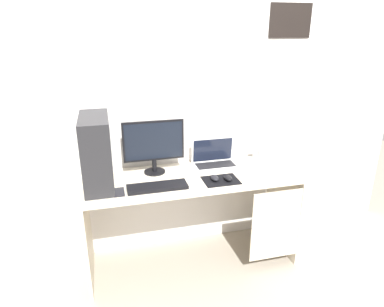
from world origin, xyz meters
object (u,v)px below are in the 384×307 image
at_px(pc_tower, 97,152).
at_px(keyboard, 157,187).
at_px(projector, 267,155).
at_px(mouse_left, 215,178).
at_px(monitor, 154,145).
at_px(mouse_right, 228,178).
at_px(cell_phone, 119,192).
at_px(laptop, 215,160).

xyz_separation_m(pc_tower, keyboard, (0.39, -0.17, -0.24)).
relative_size(pc_tower, projector, 2.49).
bearing_deg(projector, mouse_left, -154.26).
bearing_deg(mouse_left, monitor, 147.40).
xyz_separation_m(pc_tower, mouse_left, (0.82, -0.15, -0.23)).
relative_size(mouse_right, cell_phone, 0.74).
relative_size(keyboard, mouse_right, 4.38).
bearing_deg(keyboard, pc_tower, 156.22).
xyz_separation_m(laptop, mouse_right, (0.00, -0.31, -0.02)).
distance_m(mouse_left, cell_phone, 0.69).
distance_m(pc_tower, mouse_right, 0.96).
distance_m(projector, cell_phone, 1.27).
relative_size(projector, mouse_right, 2.08).
relative_size(monitor, keyboard, 1.10).
bearing_deg(mouse_right, monitor, 150.43).
bearing_deg(projector, monitor, -179.49).
bearing_deg(cell_phone, laptop, 21.23).
distance_m(pc_tower, projector, 1.38).
bearing_deg(keyboard, projector, 16.28).
distance_m(keyboard, cell_phone, 0.26).
relative_size(pc_tower, cell_phone, 3.83).
bearing_deg(mouse_right, projector, 32.52).
bearing_deg(projector, laptop, 178.08).
bearing_deg(cell_phone, mouse_left, 1.93).
bearing_deg(projector, keyboard, -163.72).
relative_size(laptop, mouse_right, 3.67).
xyz_separation_m(keyboard, mouse_right, (0.52, -0.01, 0.01)).
height_order(monitor, laptop, monitor).
distance_m(pc_tower, keyboard, 0.49).
height_order(projector, cell_phone, projector).
bearing_deg(projector, mouse_right, -147.48).
distance_m(pc_tower, monitor, 0.43).
height_order(keyboard, mouse_left, mouse_left).
bearing_deg(mouse_left, pc_tower, 169.48).
relative_size(monitor, mouse_right, 4.80).
distance_m(projector, keyboard, 1.02).
height_order(monitor, cell_phone, monitor).
relative_size(pc_tower, monitor, 1.08).
bearing_deg(pc_tower, mouse_left, -10.52).
bearing_deg(pc_tower, monitor, 14.30).
bearing_deg(pc_tower, cell_phone, -54.19).
bearing_deg(laptop, mouse_left, -108.37).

